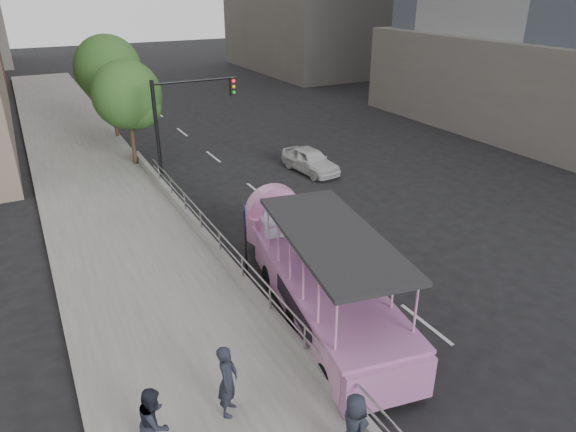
{
  "coord_description": "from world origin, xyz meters",
  "views": [
    {
      "loc": [
        -8.4,
        -11.1,
        9.19
      ],
      "look_at": [
        -1.33,
        2.33,
        2.25
      ],
      "focal_mm": 32.0,
      "sensor_mm": 36.0,
      "label": 1
    }
  ],
  "objects_px": {
    "traffic_signal": "(181,114)",
    "pedestrian_near": "(228,381)",
    "street_tree_near": "(130,98)",
    "pedestrian_far": "(354,428)",
    "pedestrian_mid": "(155,422)",
    "car": "(310,160)",
    "parking_sign": "(245,231)",
    "street_tree_far": "(110,71)",
    "duck_boat": "(314,274)"
  },
  "relations": [
    {
      "from": "duck_boat",
      "to": "pedestrian_near",
      "type": "relative_size",
      "value": 5.33
    },
    {
      "from": "traffic_signal",
      "to": "street_tree_near",
      "type": "xyz_separation_m",
      "value": [
        -1.6,
        3.43,
        0.32
      ]
    },
    {
      "from": "parking_sign",
      "to": "traffic_signal",
      "type": "relative_size",
      "value": 0.52
    },
    {
      "from": "street_tree_near",
      "to": "duck_boat",
      "type": "bearing_deg",
      "value": -83.22
    },
    {
      "from": "car",
      "to": "street_tree_near",
      "type": "xyz_separation_m",
      "value": [
        -7.96,
        4.77,
        3.18
      ]
    },
    {
      "from": "car",
      "to": "street_tree_near",
      "type": "bearing_deg",
      "value": 142.82
    },
    {
      "from": "duck_boat",
      "to": "street_tree_near",
      "type": "relative_size",
      "value": 1.67
    },
    {
      "from": "car",
      "to": "pedestrian_mid",
      "type": "xyz_separation_m",
      "value": [
        -11.86,
        -14.23,
        0.5
      ]
    },
    {
      "from": "duck_boat",
      "to": "car",
      "type": "height_order",
      "value": "duck_boat"
    },
    {
      "from": "pedestrian_far",
      "to": "street_tree_far",
      "type": "height_order",
      "value": "street_tree_far"
    },
    {
      "from": "car",
      "to": "street_tree_near",
      "type": "height_order",
      "value": "street_tree_near"
    },
    {
      "from": "street_tree_near",
      "to": "street_tree_far",
      "type": "bearing_deg",
      "value": 88.09
    },
    {
      "from": "duck_boat",
      "to": "pedestrian_mid",
      "type": "xyz_separation_m",
      "value": [
        -5.75,
        -3.45,
        -0.01
      ]
    },
    {
      "from": "traffic_signal",
      "to": "pedestrian_near",
      "type": "bearing_deg",
      "value": -103.97
    },
    {
      "from": "pedestrian_far",
      "to": "duck_boat",
      "type": "bearing_deg",
      "value": -18.37
    },
    {
      "from": "pedestrian_mid",
      "to": "pedestrian_near",
      "type": "bearing_deg",
      "value": -49.93
    },
    {
      "from": "street_tree_near",
      "to": "pedestrian_far",
      "type": "bearing_deg",
      "value": -91.16
    },
    {
      "from": "duck_boat",
      "to": "street_tree_near",
      "type": "xyz_separation_m",
      "value": [
        -1.85,
        15.55,
        2.67
      ]
    },
    {
      "from": "car",
      "to": "parking_sign",
      "type": "distance_m",
      "value": 10.95
    },
    {
      "from": "street_tree_far",
      "to": "street_tree_near",
      "type": "bearing_deg",
      "value": -91.91
    },
    {
      "from": "pedestrian_mid",
      "to": "street_tree_far",
      "type": "height_order",
      "value": "street_tree_far"
    },
    {
      "from": "car",
      "to": "street_tree_far",
      "type": "relative_size",
      "value": 0.59
    },
    {
      "from": "pedestrian_near",
      "to": "duck_boat",
      "type": "bearing_deg",
      "value": -16.22
    },
    {
      "from": "duck_boat",
      "to": "car",
      "type": "xyz_separation_m",
      "value": [
        6.11,
        10.78,
        -0.51
      ]
    },
    {
      "from": "street_tree_near",
      "to": "street_tree_far",
      "type": "distance_m",
      "value": 6.02
    },
    {
      "from": "duck_boat",
      "to": "pedestrian_mid",
      "type": "height_order",
      "value": "duck_boat"
    },
    {
      "from": "duck_boat",
      "to": "street_tree_near",
      "type": "distance_m",
      "value": 15.89
    },
    {
      "from": "pedestrian_mid",
      "to": "duck_boat",
      "type": "bearing_deg",
      "value": -30.32
    },
    {
      "from": "traffic_signal",
      "to": "street_tree_near",
      "type": "relative_size",
      "value": 0.91
    },
    {
      "from": "car",
      "to": "pedestrian_far",
      "type": "bearing_deg",
      "value": -123.58
    },
    {
      "from": "car",
      "to": "parking_sign",
      "type": "bearing_deg",
      "value": -137.79
    },
    {
      "from": "pedestrian_far",
      "to": "street_tree_near",
      "type": "relative_size",
      "value": 0.28
    },
    {
      "from": "street_tree_far",
      "to": "parking_sign",
      "type": "bearing_deg",
      "value": -88.39
    },
    {
      "from": "pedestrian_mid",
      "to": "traffic_signal",
      "type": "bearing_deg",
      "value": 9.27
    },
    {
      "from": "pedestrian_far",
      "to": "parking_sign",
      "type": "relative_size",
      "value": 0.6
    },
    {
      "from": "pedestrian_near",
      "to": "pedestrian_mid",
      "type": "height_order",
      "value": "pedestrian_near"
    },
    {
      "from": "pedestrian_mid",
      "to": "parking_sign",
      "type": "bearing_deg",
      "value": -8.62
    },
    {
      "from": "parking_sign",
      "to": "pedestrian_far",
      "type": "bearing_deg",
      "value": -98.16
    },
    {
      "from": "duck_boat",
      "to": "parking_sign",
      "type": "distance_m",
      "value": 2.9
    },
    {
      "from": "pedestrian_mid",
      "to": "parking_sign",
      "type": "xyz_separation_m",
      "value": [
        4.63,
        6.07,
        0.55
      ]
    },
    {
      "from": "duck_boat",
      "to": "traffic_signal",
      "type": "height_order",
      "value": "traffic_signal"
    },
    {
      "from": "pedestrian_near",
      "to": "street_tree_near",
      "type": "distance_m",
      "value": 18.97
    },
    {
      "from": "parking_sign",
      "to": "street_tree_far",
      "type": "xyz_separation_m",
      "value": [
        -0.53,
        18.93,
        2.61
      ]
    },
    {
      "from": "pedestrian_far",
      "to": "traffic_signal",
      "type": "relative_size",
      "value": 0.31
    },
    {
      "from": "car",
      "to": "parking_sign",
      "type": "relative_size",
      "value": 1.41
    },
    {
      "from": "parking_sign",
      "to": "street_tree_far",
      "type": "bearing_deg",
      "value": 91.61
    },
    {
      "from": "pedestrian_mid",
      "to": "street_tree_near",
      "type": "height_order",
      "value": "street_tree_near"
    },
    {
      "from": "pedestrian_near",
      "to": "pedestrian_mid",
      "type": "bearing_deg",
      "value": 137.57
    },
    {
      "from": "car",
      "to": "traffic_signal",
      "type": "xyz_separation_m",
      "value": [
        -6.36,
        1.34,
        2.86
      ]
    },
    {
      "from": "duck_boat",
      "to": "traffic_signal",
      "type": "xyz_separation_m",
      "value": [
        -0.25,
        12.12,
        2.35
      ]
    }
  ]
}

